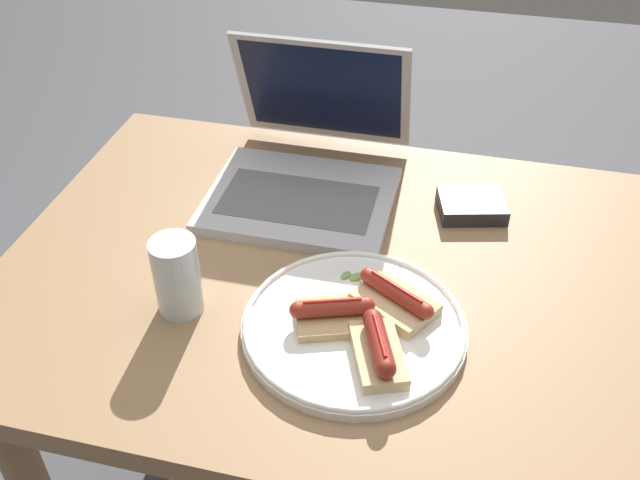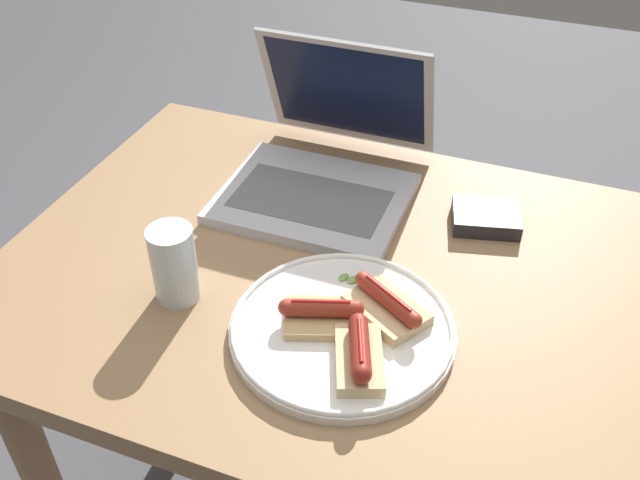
{
  "view_description": "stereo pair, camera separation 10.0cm",
  "coord_description": "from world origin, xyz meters",
  "px_view_note": "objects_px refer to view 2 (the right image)",
  "views": [
    {
      "loc": [
        0.15,
        -0.78,
        1.39
      ],
      "look_at": [
        -0.03,
        -0.02,
        0.76
      ],
      "focal_mm": 40.0,
      "sensor_mm": 36.0,
      "label": 1
    },
    {
      "loc": [
        0.25,
        -0.75,
        1.39
      ],
      "look_at": [
        -0.03,
        -0.02,
        0.76
      ],
      "focal_mm": 40.0,
      "sensor_mm": 36.0,
      "label": 2
    }
  ],
  "objects_px": {
    "drinking_glass": "(174,264)",
    "external_drive": "(486,218)",
    "laptop": "(324,167)",
    "plate": "(342,328)"
  },
  "relations": [
    {
      "from": "drinking_glass",
      "to": "external_drive",
      "type": "distance_m",
      "value": 0.49
    },
    {
      "from": "laptop",
      "to": "external_drive",
      "type": "bearing_deg",
      "value": -0.64
    },
    {
      "from": "laptop",
      "to": "plate",
      "type": "height_order",
      "value": "laptop"
    },
    {
      "from": "laptop",
      "to": "external_drive",
      "type": "height_order",
      "value": "laptop"
    },
    {
      "from": "plate",
      "to": "external_drive",
      "type": "distance_m",
      "value": 0.33
    },
    {
      "from": "laptop",
      "to": "plate",
      "type": "relative_size",
      "value": 1.1
    },
    {
      "from": "plate",
      "to": "external_drive",
      "type": "bearing_deg",
      "value": 66.84
    },
    {
      "from": "plate",
      "to": "external_drive",
      "type": "height_order",
      "value": "external_drive"
    },
    {
      "from": "laptop",
      "to": "external_drive",
      "type": "xyz_separation_m",
      "value": [
        0.28,
        -0.0,
        -0.03
      ]
    },
    {
      "from": "plate",
      "to": "drinking_glass",
      "type": "height_order",
      "value": "drinking_glass"
    }
  ]
}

